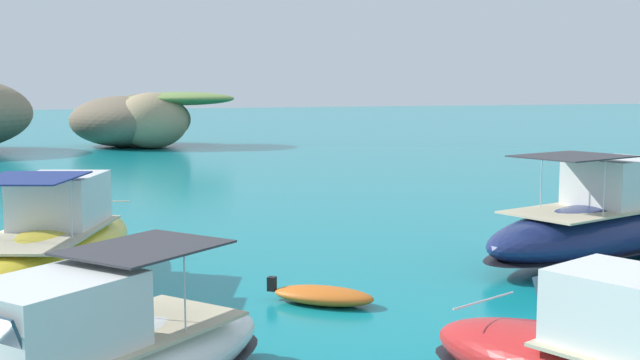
% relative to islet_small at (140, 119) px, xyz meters
% --- Properties ---
extents(islet_small, '(16.48, 14.83, 5.06)m').
position_rel_islet_small_xyz_m(islet_small, '(0.00, 0.00, 0.00)').
color(islet_small, '#756651').
rests_on(islet_small, ground).
extents(motorboat_navy, '(11.24, 5.62, 3.37)m').
position_rel_islet_small_xyz_m(motorboat_navy, '(5.44, -54.05, -1.53)').
color(motorboat_navy, navy).
rests_on(motorboat_navy, ground).
extents(motorboat_yellow, '(6.78, 10.48, 3.16)m').
position_rel_islet_small_xyz_m(motorboat_yellow, '(-10.88, -50.65, -1.60)').
color(motorboat_yellow, yellow).
rests_on(motorboat_yellow, ground).
extents(dinghy_tender, '(2.67, 2.56, 0.58)m').
position_rel_islet_small_xyz_m(dinghy_tender, '(-4.91, -55.41, -2.38)').
color(dinghy_tender, orange).
rests_on(dinghy_tender, ground).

